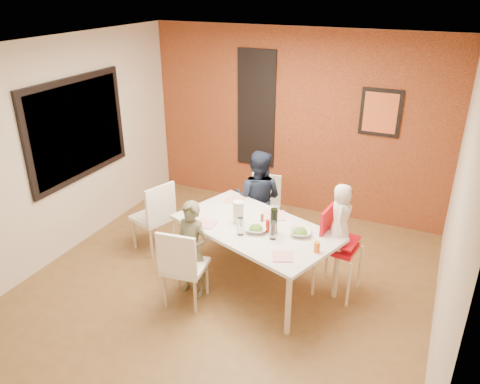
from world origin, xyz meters
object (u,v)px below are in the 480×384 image
at_px(wine_bottle, 274,221).
at_px(paper_towel_roll, 238,212).
at_px(chair_far, 264,203).
at_px(child_near, 192,249).
at_px(child_far, 258,199).
at_px(toddler, 341,216).
at_px(chair_near, 182,264).
at_px(dining_table, 256,232).
at_px(chair_left, 156,214).
at_px(high_chair, 336,244).

bearing_deg(wine_bottle, paper_towel_roll, 173.60).
distance_m(chair_far, paper_towel_roll, 1.17).
height_order(child_near, child_far, child_far).
height_order(child_far, toddler, toddler).
bearing_deg(paper_towel_roll, toddler, 11.99).
distance_m(wine_bottle, paper_towel_roll, 0.45).
relative_size(toddler, wine_bottle, 2.50).
bearing_deg(child_far, paper_towel_roll, 93.65).
xyz_separation_m(chair_near, chair_far, (0.23, 1.79, -0.03)).
bearing_deg(chair_far, child_near, -104.35).
bearing_deg(chair_near, child_far, -106.14).
bearing_deg(chair_near, chair_far, -104.78).
bearing_deg(dining_table, chair_near, -128.10).
relative_size(chair_left, high_chair, 0.94).
xyz_separation_m(dining_table, child_far, (-0.32, 0.85, -0.02)).
height_order(high_chair, wine_bottle, wine_bottle).
bearing_deg(chair_far, paper_towel_roll, -89.58).
bearing_deg(chair_near, paper_towel_roll, -123.63).
relative_size(chair_far, high_chair, 0.86).
bearing_deg(toddler, wine_bottle, 106.78).
bearing_deg(high_chair, chair_far, 60.59).
xyz_separation_m(chair_near, wine_bottle, (0.79, 0.65, 0.38)).
relative_size(chair_far, chair_left, 0.92).
relative_size(child_near, paper_towel_roll, 4.27).
relative_size(chair_left, child_near, 0.84).
bearing_deg(chair_near, wine_bottle, -148.07).
distance_m(high_chair, toddler, 0.35).
distance_m(dining_table, child_far, 0.91).
bearing_deg(child_far, child_near, 75.85).
xyz_separation_m(chair_near, child_near, (-0.01, 0.24, 0.04)).
bearing_deg(wine_bottle, child_far, 121.51).
bearing_deg(dining_table, toddler, 14.32).
bearing_deg(wine_bottle, chair_far, 116.20).
distance_m(child_far, wine_bottle, 1.09).
height_order(chair_near, wine_bottle, wine_bottle).
bearing_deg(chair_left, child_far, 140.67).
relative_size(dining_table, toddler, 2.80).
height_order(child_near, paper_towel_roll, child_near).
height_order(wine_bottle, paper_towel_roll, wine_bottle).
xyz_separation_m(chair_far, paper_towel_roll, (0.12, -1.09, 0.40)).
relative_size(dining_table, wine_bottle, 7.01).
bearing_deg(chair_left, child_near, 73.83).
bearing_deg(chair_far, high_chair, -41.30).
xyz_separation_m(chair_left, wine_bottle, (1.68, -0.20, 0.36)).
relative_size(high_chair, toddler, 1.41).
height_order(child_far, paper_towel_roll, child_far).
height_order(dining_table, chair_far, chair_far).
height_order(high_chair, paper_towel_roll, high_chair).
bearing_deg(chair_far, chair_left, -145.35).
xyz_separation_m(child_far, toddler, (1.21, -0.62, 0.31)).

